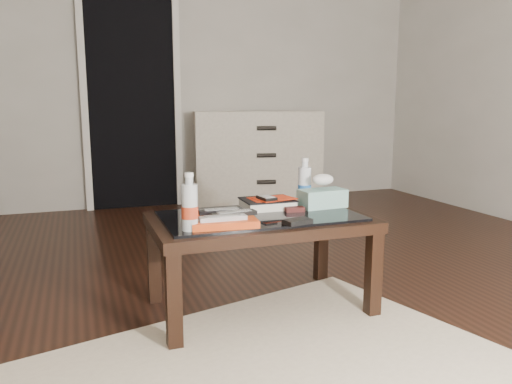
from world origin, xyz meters
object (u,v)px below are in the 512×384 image
water_bottle_right (305,181)px  water_bottle_left (190,202)px  coffee_table (260,228)px  tissue_box (322,198)px  textbook (267,203)px  dresser (257,158)px

water_bottle_right → water_bottle_left: bearing=-153.3°
coffee_table → water_bottle_right: (0.31, 0.16, 0.18)m
tissue_box → water_bottle_left: bearing=-166.9°
textbook → tissue_box: (0.27, -0.07, 0.02)m
dresser → textbook: bearing=-98.4°
textbook → tissue_box: 0.28m
textbook → dresser: bearing=72.3°
coffee_table → water_bottle_right: size_ratio=4.20×
coffee_table → dresser: dresser is taller
water_bottle_left → water_bottle_right: same height
dresser → textbook: size_ratio=5.08×
dresser → water_bottle_left: dresser is taller
dresser → tissue_box: dresser is taller
tissue_box → coffee_table: bearing=-175.6°
water_bottle_right → tissue_box: size_ratio=1.03×
textbook → water_bottle_left: (-0.46, -0.30, 0.10)m
textbook → tissue_box: tissue_box is taller
textbook → water_bottle_left: water_bottle_left is taller
coffee_table → water_bottle_left: size_ratio=4.20×
coffee_table → tissue_box: (0.35, 0.06, 0.11)m
water_bottle_left → water_bottle_right: bearing=26.7°
dresser → water_bottle_left: 2.88m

